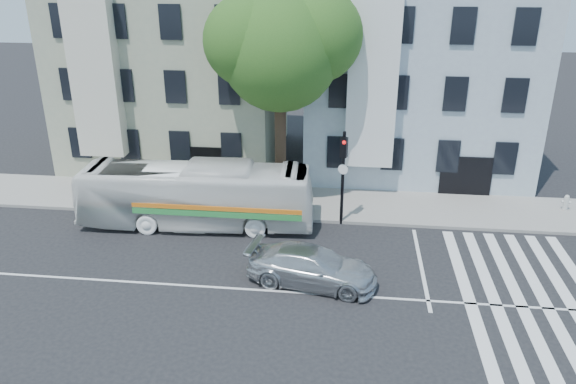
% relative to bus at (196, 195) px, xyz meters
% --- Properties ---
extents(ground, '(120.00, 120.00, 0.00)m').
position_rel_bus_xyz_m(ground, '(3.47, -5.20, -1.49)').
color(ground, black).
rests_on(ground, ground).
extents(sidewalk_far, '(80.00, 4.00, 0.15)m').
position_rel_bus_xyz_m(sidewalk_far, '(3.47, 2.80, -1.42)').
color(sidewalk_far, gray).
rests_on(sidewalk_far, ground).
extents(building_left, '(12.00, 10.00, 11.00)m').
position_rel_bus_xyz_m(building_left, '(-3.53, 9.80, 4.01)').
color(building_left, gray).
rests_on(building_left, ground).
extents(building_right, '(12.00, 10.00, 11.00)m').
position_rel_bus_xyz_m(building_right, '(10.47, 9.80, 4.01)').
color(building_right, '#9CA9BA').
rests_on(building_right, ground).
extents(street_tree, '(7.30, 5.90, 11.10)m').
position_rel_bus_xyz_m(street_tree, '(3.53, 3.54, 6.34)').
color(street_tree, '#2D2116').
rests_on(street_tree, ground).
extents(bus, '(3.01, 10.83, 2.99)m').
position_rel_bus_xyz_m(bus, '(0.00, 0.00, 0.00)').
color(bus, white).
rests_on(bus, ground).
extents(sedan, '(2.85, 5.23, 1.44)m').
position_rel_bus_xyz_m(sedan, '(5.66, -4.45, -0.77)').
color(sedan, silver).
rests_on(sedan, ground).
extents(hedge, '(8.54, 1.84, 0.70)m').
position_rel_bus_xyz_m(hedge, '(0.35, 1.60, -0.99)').
color(hedge, '#20591D').
rests_on(hedge, sidewalk_far).
extents(traffic_signal, '(0.45, 0.54, 4.48)m').
position_rel_bus_xyz_m(traffic_signal, '(6.63, 0.74, 1.40)').
color(traffic_signal, black).
rests_on(traffic_signal, ground).
extents(fire_hydrant, '(0.44, 0.25, 0.77)m').
position_rel_bus_xyz_m(fire_hydrant, '(17.47, 3.37, -0.95)').
color(fire_hydrant, '#BBBBB6').
rests_on(fire_hydrant, sidewalk_far).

